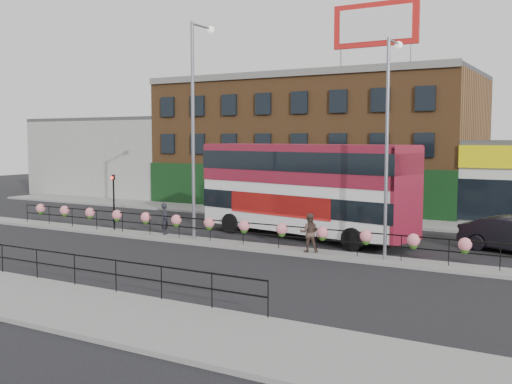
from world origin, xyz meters
The scene contains 17 objects.
ground centered at (0.00, 0.00, 0.00)m, with size 120.00×120.00×0.00m, color black.
south_pavement centered at (0.00, -12.00, 0.07)m, with size 60.00×4.00×0.15m, color gray.
north_pavement centered at (0.00, 12.00, 0.07)m, with size 60.00×4.00×0.15m, color gray.
median centered at (0.00, 0.00, 0.07)m, with size 60.00×1.60×0.15m, color gray.
yellow_line_inner centered at (0.00, -9.70, 0.01)m, with size 60.00×0.10×0.01m, color gold.
yellow_line_outer centered at (0.00, -9.88, 0.01)m, with size 60.00×0.10×0.01m, color gold.
brick_building centered at (-4.00, 19.96, 5.13)m, with size 25.00×12.21×10.30m.
warehouse_west centered at (-24.25, 20.00, 3.65)m, with size 15.50×12.00×7.30m.
billboard centered at (2.50, 14.99, 13.18)m, with size 6.00×0.29×4.40m.
median_railing centered at (0.00, 0.00, 1.05)m, with size 30.04×0.56×1.23m.
south_railing centered at (-2.00, -10.10, 0.96)m, with size 20.04×0.05×1.12m.
double_decker_bus centered at (2.38, 4.05, 3.14)m, with size 12.96×5.46×5.11m.
pedestrian_a centered at (-4.35, 0.53, 1.01)m, with size 0.63×0.74×1.73m, color black.
pedestrian_b centered at (4.68, -0.15, 1.05)m, with size 1.09×0.99×1.81m, color #4B382F.
lamp_column_west centered at (-2.10, 0.39, 6.83)m, with size 0.40×1.98×11.27m.
lamp_column_east centered at (8.27, 0.23, 5.83)m, with size 0.34×1.68×9.59m.
traffic_light_median centered at (-8.00, 0.39, 2.47)m, with size 0.15×0.28×3.65m.
Camera 1 is at (16.35, -25.22, 5.43)m, focal length 42.00 mm.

